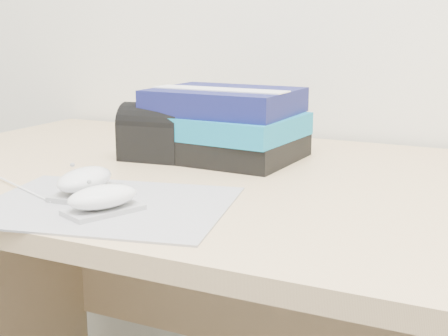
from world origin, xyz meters
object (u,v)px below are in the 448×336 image
at_px(book_stack, 225,124).
at_px(mouse_rear, 85,182).
at_px(pouch, 154,132).
at_px(desk, 304,297).
at_px(mouse_front, 103,199).

bearing_deg(book_stack, mouse_rear, -101.12).
bearing_deg(pouch, desk, 3.51).
bearing_deg(book_stack, mouse_front, -88.44).
relative_size(desk, mouse_front, 13.54).
bearing_deg(mouse_front, desk, 63.74).
bearing_deg(mouse_front, book_stack, 91.56).
bearing_deg(mouse_front, mouse_rear, 141.84).
bearing_deg(mouse_front, pouch, 110.89).
xyz_separation_m(mouse_rear, mouse_front, (0.08, -0.06, -0.00)).
height_order(desk, book_stack, book_stack).
height_order(desk, pouch, pouch).
xyz_separation_m(mouse_rear, book_stack, (0.07, 0.35, 0.04)).
relative_size(mouse_rear, pouch, 0.91).
height_order(book_stack, pouch, book_stack).
relative_size(desk, pouch, 12.31).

